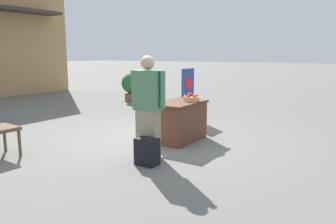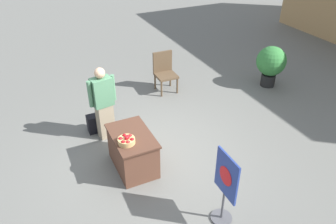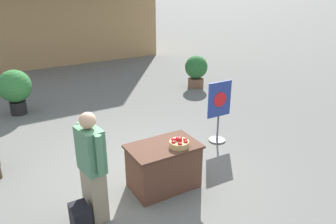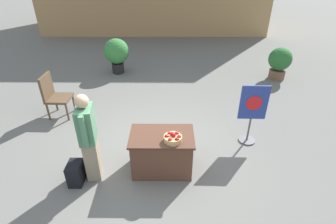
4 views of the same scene
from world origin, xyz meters
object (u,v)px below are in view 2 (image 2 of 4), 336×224
(display_table, at_px, (133,151))
(apple_basket, at_px, (127,140))
(patio_chair, at_px, (164,70))
(potted_plant_near_right, at_px, (271,63))
(poster_board, at_px, (225,187))
(backpack, at_px, (95,123))
(person_visitor, at_px, (103,103))

(display_table, relative_size, apple_basket, 3.65)
(patio_chair, distance_m, potted_plant_near_right, 2.99)
(display_table, xyz_separation_m, poster_board, (1.84, 0.87, 0.33))
(poster_board, xyz_separation_m, patio_chair, (-4.53, 1.05, -0.13))
(backpack, distance_m, patio_chair, 2.60)
(display_table, bearing_deg, patio_chair, 144.53)
(person_visitor, bearing_deg, patio_chair, 116.18)
(apple_basket, bearing_deg, person_visitor, -179.13)
(backpack, bearing_deg, patio_chair, 117.24)
(backpack, bearing_deg, person_visitor, 33.27)
(poster_board, relative_size, patio_chair, 1.23)
(person_visitor, relative_size, potted_plant_near_right, 1.43)
(potted_plant_near_right, bearing_deg, backpack, -88.61)
(poster_board, bearing_deg, person_visitor, -70.06)
(apple_basket, height_order, poster_board, poster_board)
(apple_basket, distance_m, person_visitor, 1.43)
(person_visitor, bearing_deg, poster_board, 10.43)
(display_table, height_order, poster_board, poster_board)
(apple_basket, xyz_separation_m, patio_chair, (-2.89, 2.08, -0.24))
(person_visitor, height_order, backpack, person_visitor)
(poster_board, distance_m, patio_chair, 4.65)
(display_table, height_order, apple_basket, apple_basket)
(display_table, height_order, backpack, display_table)
(backpack, bearing_deg, apple_basket, 6.83)
(person_visitor, distance_m, poster_board, 3.25)
(poster_board, relative_size, potted_plant_near_right, 1.14)
(person_visitor, distance_m, potted_plant_near_right, 4.92)
(person_visitor, xyz_separation_m, potted_plant_near_right, (-0.40, 4.90, -0.15))
(apple_basket, xyz_separation_m, backpack, (-1.71, -0.21, -0.63))
(display_table, xyz_separation_m, backpack, (-1.52, -0.37, -0.18))
(poster_board, xyz_separation_m, potted_plant_near_right, (-3.48, 3.84, -0.02))
(patio_chair, bearing_deg, display_table, -33.86)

